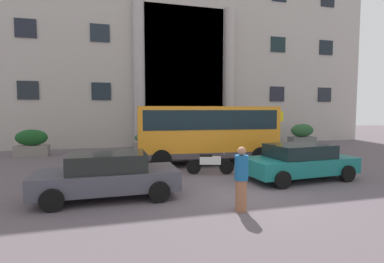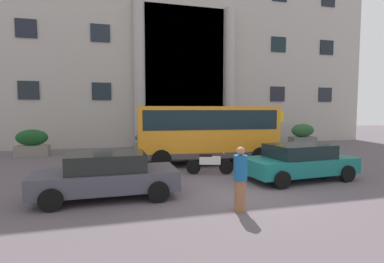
{
  "view_description": "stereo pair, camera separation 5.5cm",
  "coord_description": "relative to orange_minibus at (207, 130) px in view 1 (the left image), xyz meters",
  "views": [
    {
      "loc": [
        -3.8,
        -8.34,
        2.69
      ],
      "look_at": [
        0.26,
        6.71,
        1.52
      ],
      "focal_mm": 27.38,
      "sensor_mm": 36.0,
      "label": 1
    },
    {
      "loc": [
        -3.75,
        -8.35,
        2.69
      ],
      "look_at": [
        0.26,
        6.71,
        1.52
      ],
      "focal_mm": 27.38,
      "sensor_mm": 36.0,
      "label": 2
    }
  ],
  "objects": [
    {
      "name": "hedge_planter_far_west",
      "position": [
        9.33,
        5.3,
        -0.92
      ],
      "size": [
        1.98,
        0.85,
        1.61
      ],
      "color": "slate",
      "rests_on": "ground_plane"
    },
    {
      "name": "orange_minibus",
      "position": [
        0.0,
        0.0,
        0.0
      ],
      "size": [
        6.88,
        2.96,
        2.84
      ],
      "rotation": [
        0.0,
        0.0,
        -0.06
      ],
      "color": "orange",
      "rests_on": "ground_plane"
    },
    {
      "name": "motorcycle_near_kerb",
      "position": [
        -0.67,
        -2.41,
        -1.23
      ],
      "size": [
        1.92,
        0.76,
        0.89
      ],
      "rotation": [
        0.0,
        0.0,
        -0.28
      ],
      "color": "black",
      "rests_on": "ground_plane"
    },
    {
      "name": "hedge_planter_west",
      "position": [
        -2.33,
        5.24,
        -1.1
      ],
      "size": [
        1.78,
        0.74,
        1.23
      ],
      "color": "gray",
      "rests_on": "ground_plane"
    },
    {
      "name": "parked_hatchback_near",
      "position": [
        2.39,
        -4.16,
        -0.99
      ],
      "size": [
        4.38,
        2.32,
        1.36
      ],
      "rotation": [
        0.0,
        0.0,
        0.08
      ],
      "color": "#166A67",
      "rests_on": "ground_plane"
    },
    {
      "name": "pedestrian_child_trailing",
      "position": [
        -1.26,
        -6.85,
        -0.82
      ],
      "size": [
        0.36,
        0.36,
        1.72
      ],
      "rotation": [
        0.0,
        0.0,
        5.5
      ],
      "color": "#935D3F",
      "rests_on": "ground_plane"
    },
    {
      "name": "motorcycle_far_end",
      "position": [
        4.78,
        -2.28,
        -1.23
      ],
      "size": [
        1.96,
        0.65,
        0.89
      ],
      "rotation": [
        0.0,
        0.0,
        0.2
      ],
      "color": "black",
      "rests_on": "ground_plane"
    },
    {
      "name": "hedge_planter_entrance_right",
      "position": [
        -9.03,
        4.65,
        -0.94
      ],
      "size": [
        1.78,
        0.75,
        1.55
      ],
      "color": "gray",
      "rests_on": "ground_plane"
    },
    {
      "name": "ground_plane",
      "position": [
        -0.69,
        -5.5,
        -1.75
      ],
      "size": [
        80.0,
        64.0,
        0.12
      ],
      "primitive_type": "cube",
      "color": "#5D5258"
    },
    {
      "name": "parked_sedan_second",
      "position": [
        -4.68,
        -4.71,
        -0.98
      ],
      "size": [
        4.23,
        2.0,
        1.38
      ],
      "rotation": [
        0.0,
        0.0,
        0.02
      ],
      "color": "#44434E",
      "rests_on": "ground_plane"
    },
    {
      "name": "office_building_facade",
      "position": [
        -0.68,
        11.98,
        7.28
      ],
      "size": [
        34.18,
        9.66,
        17.95
      ],
      "color": "#ACA49C",
      "rests_on": "ground_plane"
    },
    {
      "name": "hedge_planter_east",
      "position": [
        1.83,
        5.02,
        -0.94
      ],
      "size": [
        1.74,
        0.71,
        1.55
      ],
      "color": "slate",
      "rests_on": "ground_plane"
    },
    {
      "name": "bus_stop_sign",
      "position": [
        4.99,
        1.47,
        -0.09
      ],
      "size": [
        0.44,
        0.08,
        2.59
      ],
      "color": "#9C9E1F",
      "rests_on": "ground_plane"
    },
    {
      "name": "scooter_by_planter",
      "position": [
        -5.49,
        -2.24,
        -1.24
      ],
      "size": [
        1.92,
        0.55,
        0.89
      ],
      "rotation": [
        0.0,
        0.0,
        -0.13
      ],
      "color": "black",
      "rests_on": "ground_plane"
    }
  ]
}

